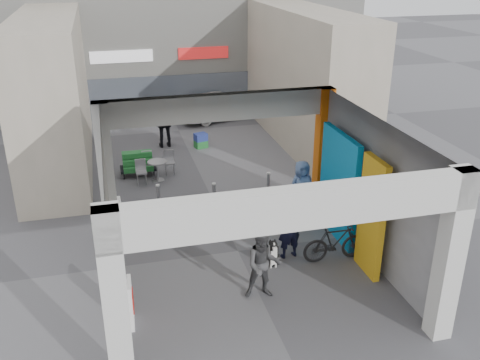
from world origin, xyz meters
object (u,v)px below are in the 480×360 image
object	(u,v)px
man_back_turned	(263,265)
man_crates	(165,122)
bicycle_rear	(335,242)
bicycle_front	(308,206)
man_with_dog	(289,227)
border_collie	(272,254)
man_elderly	(301,188)
white_van	(219,105)
cafe_set	(154,170)
produce_stand	(138,166)

from	to	relation	value
man_back_turned	man_crates	xyz separation A→B (m)	(-0.82, 10.12, 0.20)
man_back_turned	bicycle_rear	xyz separation A→B (m)	(2.10, 0.98, -0.31)
bicycle_front	man_with_dog	bearing A→B (deg)	144.57
border_collie	bicycle_rear	xyz separation A→B (m)	(1.53, -0.17, 0.19)
man_crates	bicycle_front	size ratio (longest dim) A/B	1.03
man_elderly	man_back_turned	bearing A→B (deg)	-129.61
man_back_turned	bicycle_front	bearing A→B (deg)	62.96
border_collie	white_van	xyz separation A→B (m)	(1.36, 12.03, 0.35)
cafe_set	man_with_dog	bearing A→B (deg)	-65.31
cafe_set	man_crates	xyz separation A→B (m)	(0.76, 2.93, 0.71)
bicycle_front	border_collie	bearing A→B (deg)	138.20
cafe_set	man_elderly	distance (m)	5.27
cafe_set	man_back_turned	bearing A→B (deg)	-77.59
white_van	man_with_dog	bearing A→B (deg)	158.63
cafe_set	produce_stand	world-z (taller)	cafe_set
cafe_set	bicycle_rear	distance (m)	7.22
border_collie	bicycle_front	bearing A→B (deg)	30.80
produce_stand	man_with_dog	distance (m)	6.91
man_back_turned	white_van	bearing A→B (deg)	90.92
man_with_dog	man_elderly	bearing A→B (deg)	-127.69
produce_stand	man_with_dog	xyz separation A→B (m)	(3.13, -6.14, 0.51)
bicycle_rear	man_elderly	bearing A→B (deg)	-1.06
border_collie	man_with_dog	size ratio (longest dim) A/B	0.44
white_van	man_elderly	bearing A→B (deg)	164.30
man_back_turned	man_elderly	bearing A→B (deg)	67.57
border_collie	cafe_set	bearing A→B (deg)	92.03
produce_stand	man_back_turned	world-z (taller)	man_back_turned
bicycle_front	bicycle_rear	world-z (taller)	bicycle_front
man_crates	bicycle_rear	xyz separation A→B (m)	(2.92, -9.14, -0.51)
cafe_set	man_back_turned	size ratio (longest dim) A/B	0.83
white_van	cafe_set	bearing A→B (deg)	132.42
produce_stand	man_elderly	xyz separation A→B (m)	(4.25, -4.00, 0.49)
white_van	man_back_turned	bearing A→B (deg)	154.45
border_collie	bicycle_front	world-z (taller)	bicycle_front
produce_stand	man_with_dog	world-z (taller)	man_with_dog
border_collie	man_back_turned	world-z (taller)	man_back_turned
border_collie	man_crates	bearing A→B (deg)	81.23
border_collie	man_crates	xyz separation A→B (m)	(-1.39, 8.97, 0.70)
bicycle_rear	white_van	bearing A→B (deg)	1.69
bicycle_rear	produce_stand	bearing A→B (deg)	33.23
man_elderly	white_van	world-z (taller)	man_elderly
bicycle_front	white_van	xyz separation A→B (m)	(-0.22, 10.25, 0.14)
man_back_turned	bicycle_rear	size ratio (longest dim) A/B	0.99
bicycle_front	bicycle_rear	size ratio (longest dim) A/B	1.20
man_with_dog	man_back_turned	bearing A→B (deg)	42.41
cafe_set	white_van	xyz separation A→B (m)	(3.51, 5.99, 0.36)
man_back_turned	man_crates	world-z (taller)	man_crates
man_crates	bicycle_front	xyz separation A→B (m)	(2.97, -7.18, -0.48)
produce_stand	white_van	world-z (taller)	white_van
man_with_dog	man_back_turned	size ratio (longest dim) A/B	1.03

